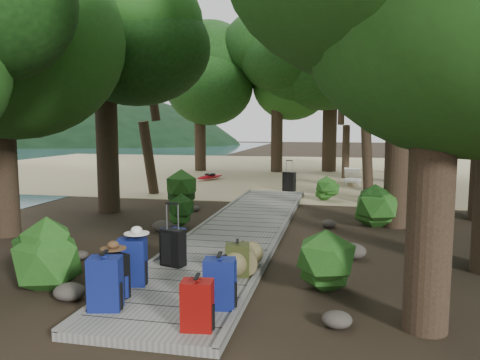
% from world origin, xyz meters
% --- Properties ---
extents(ground, '(120.00, 120.00, 0.00)m').
position_xyz_m(ground, '(0.00, 0.00, 0.00)').
color(ground, black).
rests_on(ground, ground).
extents(sand_beach, '(40.00, 22.00, 0.02)m').
position_xyz_m(sand_beach, '(0.00, 16.00, 0.01)').
color(sand_beach, tan).
rests_on(sand_beach, ground).
extents(distant_hill, '(32.00, 16.00, 12.00)m').
position_xyz_m(distant_hill, '(-40.00, 48.00, 0.00)').
color(distant_hill, black).
rests_on(distant_hill, ground).
extents(boardwalk, '(2.00, 12.00, 0.12)m').
position_xyz_m(boardwalk, '(0.00, 1.00, 0.06)').
color(boardwalk, gray).
rests_on(boardwalk, ground).
extents(backpack_left_a, '(0.46, 0.37, 0.77)m').
position_xyz_m(backpack_left_a, '(-0.70, -4.26, 0.50)').
color(backpack_left_a, navy).
rests_on(backpack_left_a, boardwalk).
extents(backpack_left_b, '(0.44, 0.38, 0.68)m').
position_xyz_m(backpack_left_b, '(-0.79, -3.86, 0.46)').
color(backpack_left_b, black).
rests_on(backpack_left_b, boardwalk).
extents(backpack_left_c, '(0.47, 0.38, 0.77)m').
position_xyz_m(backpack_left_c, '(-0.78, -3.31, 0.51)').
color(backpack_left_c, navy).
rests_on(backpack_left_c, boardwalk).
extents(backpack_left_d, '(0.46, 0.40, 0.58)m').
position_xyz_m(backpack_left_d, '(-0.68, -1.79, 0.41)').
color(backpack_left_d, navy).
rests_on(backpack_left_d, boardwalk).
extents(backpack_right_a, '(0.39, 0.30, 0.65)m').
position_xyz_m(backpack_right_a, '(0.63, -4.59, 0.44)').
color(backpack_right_a, '#7D0903').
rests_on(backpack_right_a, boardwalk).
extents(backpack_right_b, '(0.44, 0.33, 0.73)m').
position_xyz_m(backpack_right_b, '(0.72, -3.90, 0.48)').
color(backpack_right_b, navy).
rests_on(backpack_right_b, boardwalk).
extents(backpack_right_c, '(0.40, 0.34, 0.58)m').
position_xyz_m(backpack_right_c, '(0.66, -3.53, 0.41)').
color(backpack_right_c, navy).
rests_on(backpack_right_c, boardwalk).
extents(backpack_right_d, '(0.42, 0.34, 0.57)m').
position_xyz_m(backpack_right_d, '(0.67, -2.57, 0.40)').
color(backpack_right_d, '#313B18').
rests_on(backpack_right_d, boardwalk).
extents(duffel_right_khaki, '(0.57, 0.73, 0.43)m').
position_xyz_m(duffel_right_khaki, '(0.71, -2.34, 0.34)').
color(duffel_right_khaki, brown).
rests_on(duffel_right_khaki, boardwalk).
extents(suitcase_on_boardwalk, '(0.45, 0.34, 0.63)m').
position_xyz_m(suitcase_on_boardwalk, '(-0.51, -2.29, 0.43)').
color(suitcase_on_boardwalk, black).
rests_on(suitcase_on_boardwalk, boardwalk).
extents(lone_suitcase_on_sand, '(0.51, 0.38, 0.71)m').
position_xyz_m(lone_suitcase_on_sand, '(0.39, 7.83, 0.37)').
color(lone_suitcase_on_sand, black).
rests_on(lone_suitcase_on_sand, sand_beach).
extents(hat_brown, '(0.35, 0.35, 0.11)m').
position_xyz_m(hat_brown, '(-0.80, -3.83, 0.86)').
color(hat_brown, '#51351E').
rests_on(hat_brown, backpack_left_b).
extents(hat_white, '(0.37, 0.37, 0.12)m').
position_xyz_m(hat_white, '(-0.70, -3.28, 0.95)').
color(hat_white, silver).
rests_on(hat_white, backpack_left_c).
extents(kayak, '(2.08, 3.65, 0.36)m').
position_xyz_m(kayak, '(-3.51, 10.74, 0.20)').
color(kayak, red).
rests_on(kayak, sand_beach).
extents(sun_lounger, '(0.78, 2.07, 0.66)m').
position_xyz_m(sun_lounger, '(2.78, 10.20, 0.35)').
color(sun_lounger, silver).
rests_on(sun_lounger, sand_beach).
extents(tree_right_a, '(4.59, 4.59, 7.65)m').
position_xyz_m(tree_right_a, '(3.27, -3.77, 3.83)').
color(tree_right_a, black).
rests_on(tree_right_a, ground).
extents(tree_right_c, '(4.67, 4.67, 8.08)m').
position_xyz_m(tree_right_c, '(3.57, 2.23, 4.04)').
color(tree_right_c, black).
rests_on(tree_right_c, ground).
extents(tree_right_e, '(5.59, 5.59, 10.06)m').
position_xyz_m(tree_right_e, '(4.38, 7.66, 5.03)').
color(tree_right_e, black).
rests_on(tree_right_e, ground).
extents(tree_right_f, '(5.57, 5.57, 9.95)m').
position_xyz_m(tree_right_f, '(6.02, 10.18, 4.97)').
color(tree_right_f, black).
rests_on(tree_right_f, ground).
extents(tree_left_c, '(5.04, 5.04, 8.77)m').
position_xyz_m(tree_left_c, '(-4.26, 2.65, 4.39)').
color(tree_left_c, black).
rests_on(tree_left_c, ground).
extents(tree_back_a, '(5.11, 5.11, 8.85)m').
position_xyz_m(tree_back_a, '(-1.04, 15.05, 4.42)').
color(tree_back_a, black).
rests_on(tree_back_a, ground).
extents(tree_back_b, '(6.05, 6.05, 10.81)m').
position_xyz_m(tree_back_b, '(1.67, 15.94, 5.41)').
color(tree_back_b, black).
rests_on(tree_back_b, ground).
extents(tree_back_c, '(5.14, 5.14, 9.25)m').
position_xyz_m(tree_back_c, '(5.19, 15.35, 4.62)').
color(tree_back_c, black).
rests_on(tree_back_c, ground).
extents(tree_back_d, '(5.18, 5.18, 8.63)m').
position_xyz_m(tree_back_d, '(-5.19, 14.83, 4.32)').
color(tree_back_d, black).
rests_on(tree_back_d, ground).
extents(palm_right_a, '(4.39, 4.39, 7.48)m').
position_xyz_m(palm_right_a, '(3.29, 5.81, 3.74)').
color(palm_right_a, '#134716').
rests_on(palm_right_a, ground).
extents(palm_right_b, '(4.00, 4.00, 7.73)m').
position_xyz_m(palm_right_b, '(5.29, 11.02, 3.86)').
color(palm_right_b, '#134716').
rests_on(palm_right_b, ground).
extents(palm_right_c, '(4.70, 4.70, 7.48)m').
position_xyz_m(palm_right_c, '(2.77, 13.00, 3.74)').
color(palm_right_c, '#134716').
rests_on(palm_right_c, ground).
extents(palm_left_a, '(4.96, 4.96, 7.89)m').
position_xyz_m(palm_left_a, '(-4.63, 6.13, 3.94)').
color(palm_left_a, '#134716').
rests_on(palm_left_a, ground).
extents(rock_left_a, '(0.45, 0.41, 0.25)m').
position_xyz_m(rock_left_a, '(-1.52, -3.80, 0.12)').
color(rock_left_a, '#4C473F').
rests_on(rock_left_a, ground).
extents(rock_left_b, '(0.31, 0.28, 0.17)m').
position_xyz_m(rock_left_b, '(-2.46, -1.93, 0.08)').
color(rock_left_b, '#4C473F').
rests_on(rock_left_b, ground).
extents(rock_left_c, '(0.49, 0.44, 0.27)m').
position_xyz_m(rock_left_c, '(-1.82, 0.56, 0.14)').
color(rock_left_c, '#4C473F').
rests_on(rock_left_c, ground).
extents(rock_left_d, '(0.31, 0.28, 0.17)m').
position_xyz_m(rock_left_d, '(-1.87, 3.25, 0.08)').
color(rock_left_d, '#4C473F').
rests_on(rock_left_d, ground).
extents(rock_right_a, '(0.38, 0.34, 0.21)m').
position_xyz_m(rock_right_a, '(2.22, -3.93, 0.10)').
color(rock_right_a, '#4C473F').
rests_on(rock_right_a, ground).
extents(rock_right_b, '(0.53, 0.48, 0.29)m').
position_xyz_m(rock_right_b, '(2.48, -0.81, 0.15)').
color(rock_right_b, '#4C473F').
rests_on(rock_right_b, ground).
extents(rock_right_c, '(0.36, 0.32, 0.20)m').
position_xyz_m(rock_right_c, '(1.99, 1.82, 0.10)').
color(rock_right_c, '#4C473F').
rests_on(rock_right_c, ground).
extents(shrub_left_a, '(1.17, 1.17, 1.05)m').
position_xyz_m(shrub_left_a, '(-2.21, -3.24, 0.52)').
color(shrub_left_a, '#215018').
rests_on(shrub_left_a, ground).
extents(shrub_left_b, '(0.82, 0.82, 0.74)m').
position_xyz_m(shrub_left_b, '(-1.65, 1.02, 0.37)').
color(shrub_left_b, '#215018').
rests_on(shrub_left_b, ground).
extents(shrub_left_c, '(1.13, 1.13, 1.02)m').
position_xyz_m(shrub_left_c, '(-2.47, 4.19, 0.51)').
color(shrub_left_c, '#215018').
rests_on(shrub_left_c, ground).
extents(shrub_right_a, '(1.00, 1.00, 0.90)m').
position_xyz_m(shrub_right_a, '(2.19, -2.77, 0.45)').
color(shrub_right_a, '#215018').
rests_on(shrub_right_a, ground).
extents(shrub_right_b, '(1.23, 1.23, 1.11)m').
position_xyz_m(shrub_right_b, '(2.94, 2.10, 0.55)').
color(shrub_right_b, '#215018').
rests_on(shrub_right_b, ground).
extents(shrub_right_c, '(0.82, 0.82, 0.73)m').
position_xyz_m(shrub_right_c, '(1.84, 5.91, 0.37)').
color(shrub_right_c, '#215018').
rests_on(shrub_right_c, ground).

